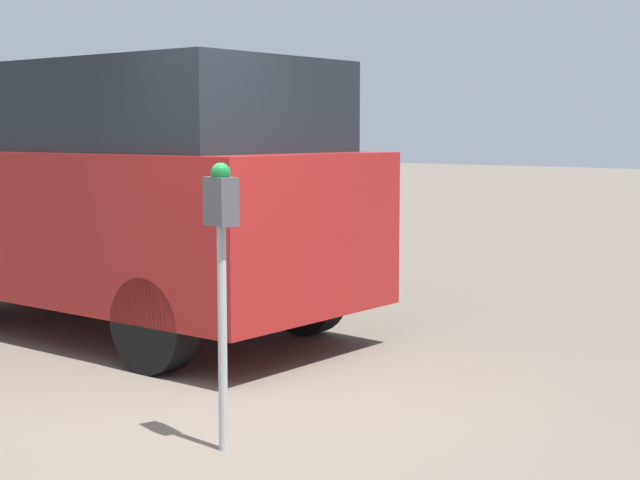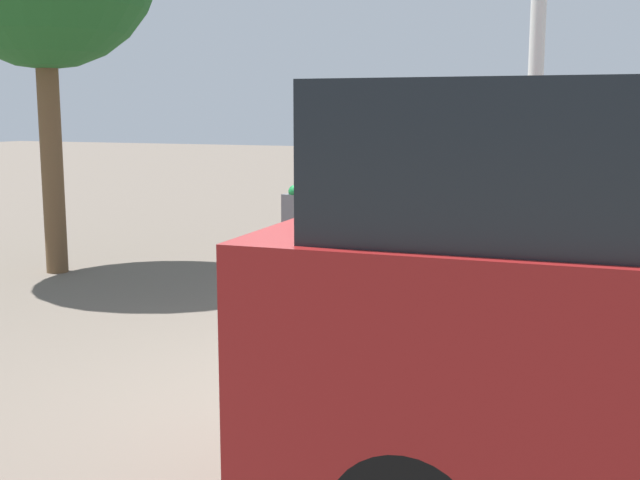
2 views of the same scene
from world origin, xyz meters
The scene contains 3 objects.
ground_plane centered at (0.00, 0.00, 0.00)m, with size 80.00×80.00×0.00m, color #60564C.
parking_meter_near centered at (-0.44, 0.37, 1.16)m, with size 0.22×0.15×1.58m.
lamp_post centered at (1.13, 2.55, 1.67)m, with size 0.44×0.44×5.50m.
Camera 2 is at (2.20, -5.50, 2.17)m, focal length 45.00 mm.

